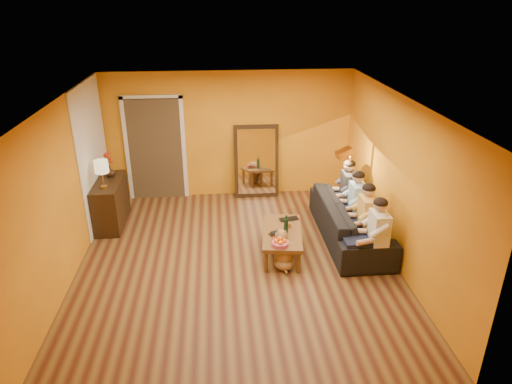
{
  "coord_description": "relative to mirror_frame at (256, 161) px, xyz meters",
  "views": [
    {
      "loc": [
        -0.26,
        -6.26,
        3.98
      ],
      "look_at": [
        0.35,
        0.5,
        1.0
      ],
      "focal_mm": 32.0,
      "sensor_mm": 36.0,
      "label": 1
    }
  ],
  "objects": [
    {
      "name": "sideboard",
      "position": [
        -2.79,
        -1.08,
        -0.34
      ],
      "size": [
        0.44,
        1.18,
        0.85
      ],
      "primitive_type": "cube",
      "color": "black",
      "rests_on": "floor"
    },
    {
      "name": "person_mid_right",
      "position": [
        1.58,
        -1.92,
        -0.15
      ],
      "size": [
        0.7,
        0.44,
        1.22
      ],
      "primitive_type": null,
      "color": "#98C8EB",
      "rests_on": "sofa"
    },
    {
      "name": "table_lamp",
      "position": [
        -2.79,
        -1.38,
        0.34
      ],
      "size": [
        0.24,
        0.24,
        0.51
      ],
      "primitive_type": null,
      "color": "beige",
      "rests_on": "sideboard"
    },
    {
      "name": "mirror_frame",
      "position": [
        0.0,
        0.0,
        0.0
      ],
      "size": [
        0.92,
        0.27,
        1.51
      ],
      "primitive_type": "cube",
      "rotation": [
        -0.14,
        0.0,
        0.0
      ],
      "color": "black",
      "rests_on": "floor"
    },
    {
      "name": "person_far_right",
      "position": [
        1.58,
        -1.37,
        -0.15
      ],
      "size": [
        0.7,
        0.44,
        1.22
      ],
      "primitive_type": null,
      "color": "#313135",
      "rests_on": "sofa"
    },
    {
      "name": "book_mid",
      "position": [
        0.03,
        -2.62,
        -0.31
      ],
      "size": [
        0.26,
        0.31,
        0.02
      ],
      "primitive_type": "imported",
      "rotation": [
        0.0,
        0.0,
        -0.26
      ],
      "color": "#AD2C13",
      "rests_on": "book_lower"
    },
    {
      "name": "doorway_recess",
      "position": [
        -2.05,
        0.2,
        0.29
      ],
      "size": [
        1.06,
        0.3,
        2.1
      ],
      "primitive_type": "cube",
      "color": "#3F2D19",
      "rests_on": "floor"
    },
    {
      "name": "door_header",
      "position": [
        -2.05,
        0.08,
        1.36
      ],
      "size": [
        1.22,
        0.06,
        0.08
      ],
      "primitive_type": "cube",
      "color": "white",
      "rests_on": "wall_back"
    },
    {
      "name": "wine_bottle",
      "position": [
        0.25,
        -2.48,
        -0.18
      ],
      "size": [
        0.07,
        0.07,
        0.31
      ],
      "primitive_type": "cylinder",
      "color": "black",
      "rests_on": "coffee_table"
    },
    {
      "name": "fruit_bowl",
      "position": [
        0.1,
        -2.88,
        -0.26
      ],
      "size": [
        0.26,
        0.26,
        0.16
      ],
      "primitive_type": null,
      "color": "#C4456D",
      "rests_on": "coffee_table"
    },
    {
      "name": "flowers",
      "position": [
        -2.79,
        -0.83,
        0.47
      ],
      "size": [
        0.17,
        0.17,
        0.51
      ],
      "primitive_type": null,
      "color": "#AD2C13",
      "rests_on": "vase"
    },
    {
      "name": "door_jamb_right",
      "position": [
        -1.48,
        0.08,
        0.29
      ],
      "size": [
        0.08,
        0.06,
        2.2
      ],
      "primitive_type": "cube",
      "color": "white",
      "rests_on": "wall_back"
    },
    {
      "name": "vase",
      "position": [
        -2.79,
        -0.83,
        0.19
      ],
      "size": [
        0.19,
        0.19,
        0.2
      ],
      "primitive_type": "imported",
      "color": "black",
      "rests_on": "sideboard"
    },
    {
      "name": "person_far_left",
      "position": [
        1.58,
        -3.02,
        -0.15
      ],
      "size": [
        0.7,
        0.44,
        1.22
      ],
      "primitive_type": null,
      "color": "beige",
      "rests_on": "sofa"
    },
    {
      "name": "coffee_table",
      "position": [
        0.2,
        -2.43,
        -0.55
      ],
      "size": [
        0.78,
        1.29,
        0.42
      ],
      "primitive_type": null,
      "rotation": [
        0.0,
        0.0,
        -0.13
      ],
      "color": "brown",
      "rests_on": "floor"
    },
    {
      "name": "laptop",
      "position": [
        0.38,
        -2.08,
        -0.33
      ],
      "size": [
        0.37,
        0.28,
        0.03
      ],
      "primitive_type": "imported",
      "rotation": [
        0.0,
        0.0,
        0.21
      ],
      "color": "black",
      "rests_on": "coffee_table"
    },
    {
      "name": "mirror_glass",
      "position": [
        0.0,
        -0.04,
        0.0
      ],
      "size": [
        0.78,
        0.21,
        1.35
      ],
      "primitive_type": "cube",
      "rotation": [
        -0.14,
        0.0,
        0.0
      ],
      "color": "white",
      "rests_on": "mirror_frame"
    },
    {
      "name": "floor_lamp",
      "position": [
        1.55,
        -1.42,
        -0.04
      ],
      "size": [
        0.34,
        0.29,
        1.44
      ],
      "primitive_type": null,
      "rotation": [
        0.0,
        0.0,
        0.17
      ],
      "color": "gold",
      "rests_on": "floor"
    },
    {
      "name": "door_jamb_left",
      "position": [
        -2.62,
        0.08,
        0.29
      ],
      "size": [
        0.08,
        0.06,
        2.2
      ],
      "primitive_type": "cube",
      "color": "white",
      "rests_on": "wall_back"
    },
    {
      "name": "book_upper",
      "position": [
        0.02,
        -2.64,
        -0.29
      ],
      "size": [
        0.22,
        0.25,
        0.02
      ],
      "primitive_type": "imported",
      "rotation": [
        0.0,
        0.0,
        0.38
      ],
      "color": "black",
      "rests_on": "book_mid"
    },
    {
      "name": "tumbler",
      "position": [
        0.32,
        -2.31,
        -0.3
      ],
      "size": [
        0.1,
        0.1,
        0.09
      ],
      "primitive_type": "imported",
      "rotation": [
        0.0,
        0.0,
        0.07
      ],
      "color": "#B27F3F",
      "rests_on": "coffee_table"
    },
    {
      "name": "sofa",
      "position": [
        1.45,
        -2.02,
        -0.41
      ],
      "size": [
        2.4,
        0.94,
        0.7
      ],
      "primitive_type": "imported",
      "rotation": [
        0.0,
        0.0,
        1.57
      ],
      "color": "black",
      "rests_on": "floor"
    },
    {
      "name": "room_shell",
      "position": [
        -0.55,
        -2.26,
        0.54
      ],
      "size": [
        5.0,
        5.5,
        2.6
      ],
      "color": "brown",
      "rests_on": "ground"
    },
    {
      "name": "dog",
      "position": [
        0.17,
        -2.82,
        -0.46
      ],
      "size": [
        0.49,
        0.6,
        0.61
      ],
      "primitive_type": null,
      "rotation": [
        0.0,
        0.0,
        -0.36
      ],
      "color": "olive",
      "rests_on": "floor"
    },
    {
      "name": "book_lower",
      "position": [
        0.02,
        -2.63,
        -0.33
      ],
      "size": [
        0.3,
        0.32,
        0.02
      ],
      "primitive_type": "imported",
      "rotation": [
        0.0,
        0.0,
        0.52
      ],
      "color": "black",
      "rests_on": "coffee_table"
    },
    {
      "name": "person_mid_left",
      "position": [
        1.58,
        -2.47,
        -0.15
      ],
      "size": [
        0.7,
        0.44,
        1.22
      ],
      "primitive_type": null,
      "color": "gold",
      "rests_on": "sofa"
    },
    {
      "name": "white_accent",
      "position": [
        -3.04,
        -0.88,
        0.54
      ],
      "size": [
        0.02,
        1.9,
        2.58
      ],
      "primitive_type": "cube",
      "color": "white",
      "rests_on": "wall_left"
    }
  ]
}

